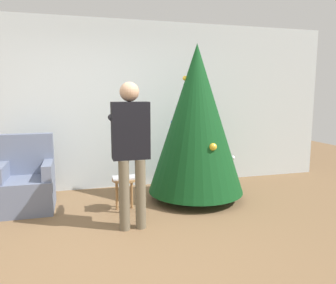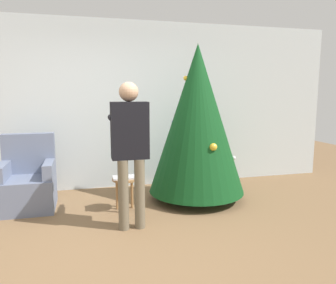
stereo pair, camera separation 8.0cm
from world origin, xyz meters
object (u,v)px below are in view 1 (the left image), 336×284
object	(u,v)px
person_standing	(131,142)
side_stool	(125,185)
christmas_tree	(196,119)
armchair	(27,184)

from	to	relation	value
person_standing	side_stool	world-z (taller)	person_standing
christmas_tree	side_stool	xyz separation A→B (m)	(-1.07, -0.21, -0.83)
armchair	side_stool	distance (m)	1.32
christmas_tree	person_standing	bearing A→B (deg)	-144.19
armchair	side_stool	world-z (taller)	armchair
christmas_tree	armchair	size ratio (longest dim) A/B	2.25
armchair	christmas_tree	bearing A→B (deg)	-4.99
armchair	side_stool	size ratio (longest dim) A/B	2.27
person_standing	armchair	bearing A→B (deg)	142.09
person_standing	side_stool	xyz separation A→B (m)	(-0.00, 0.56, -0.65)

